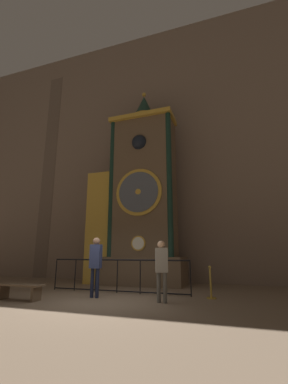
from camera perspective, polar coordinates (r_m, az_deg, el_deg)
ground_plane at (r=7.81m, az=-10.25°, el=-22.93°), size 28.00×28.00×0.00m
cathedral_back_wall at (r=14.08m, az=1.76°, el=10.37°), size 24.00×0.32×14.01m
clock_tower at (r=11.85m, az=-1.62°, el=-1.71°), size 4.40×1.80×9.25m
railing_fence at (r=9.36m, az=-5.97°, el=-17.62°), size 5.10×0.05×1.11m
visitor_near at (r=8.43m, az=-10.69°, el=-14.71°), size 0.35×0.24×1.80m
visitor_far at (r=7.49m, az=3.91°, el=-15.80°), size 0.39×0.32×1.66m
stanchion_post at (r=8.44m, az=14.65°, el=-19.94°), size 0.28×0.28×0.94m
visitor_bench at (r=8.73m, az=-25.84°, el=-18.72°), size 1.48×0.40×0.44m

